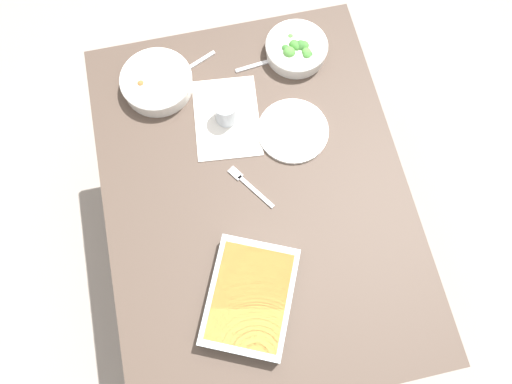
{
  "coord_description": "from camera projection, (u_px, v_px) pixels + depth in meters",
  "views": [
    {
      "loc": [
        0.45,
        -0.1,
        2.1
      ],
      "look_at": [
        0.0,
        0.0,
        0.74
      ],
      "focal_mm": 34.01,
      "sensor_mm": 36.0,
      "label": 1
    }
  ],
  "objects": [
    {
      "name": "ground_plane",
      "position": [
        256.0,
        246.0,
        2.14
      ],
      "size": [
        6.0,
        6.0,
        0.0
      ],
      "primitive_type": "plane",
      "color": "#9E9389"
    },
    {
      "name": "dining_table",
      "position": [
        256.0,
        201.0,
        1.52
      ],
      "size": [
        1.2,
        0.9,
        0.74
      ],
      "color": "#4C3D33",
      "rests_on": "ground_plane"
    },
    {
      "name": "placemat",
      "position": [
        227.0,
        118.0,
        1.52
      ],
      "size": [
        0.3,
        0.23,
        0.0
      ],
      "primitive_type": "cube",
      "rotation": [
        0.0,
        0.0,
        -0.1
      ],
      "color": "silver",
      "rests_on": "dining_table"
    },
    {
      "name": "stew_bowl",
      "position": [
        157.0,
        82.0,
        1.52
      ],
      "size": [
        0.23,
        0.23,
        0.06
      ],
      "color": "silver",
      "rests_on": "dining_table"
    },
    {
      "name": "broccoli_bowl",
      "position": [
        296.0,
        49.0,
        1.56
      ],
      "size": [
        0.2,
        0.2,
        0.07
      ],
      "color": "silver",
      "rests_on": "dining_table"
    },
    {
      "name": "baking_dish",
      "position": [
        250.0,
        297.0,
        1.31
      ],
      "size": [
        0.36,
        0.32,
        0.06
      ],
      "color": "silver",
      "rests_on": "dining_table"
    },
    {
      "name": "drink_cup",
      "position": [
        226.0,
        112.0,
        1.48
      ],
      "size": [
        0.07,
        0.07,
        0.08
      ],
      "color": "#B2BCC6",
      "rests_on": "dining_table"
    },
    {
      "name": "side_plate",
      "position": [
        293.0,
        131.0,
        1.5
      ],
      "size": [
        0.22,
        0.22,
        0.01
      ],
      "primitive_type": "cylinder",
      "color": "white",
      "rests_on": "dining_table"
    },
    {
      "name": "spoon_by_stew",
      "position": [
        186.0,
        70.0,
        1.57
      ],
      "size": [
        0.09,
        0.17,
        0.01
      ],
      "color": "silver",
      "rests_on": "dining_table"
    },
    {
      "name": "spoon_by_broccoli",
      "position": [
        269.0,
        61.0,
        1.58
      ],
      "size": [
        0.04,
        0.18,
        0.01
      ],
      "color": "silver",
      "rests_on": "dining_table"
    },
    {
      "name": "fork_on_table",
      "position": [
        248.0,
        185.0,
        1.44
      ],
      "size": [
        0.16,
        0.11,
        0.01
      ],
      "color": "silver",
      "rests_on": "dining_table"
    }
  ]
}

